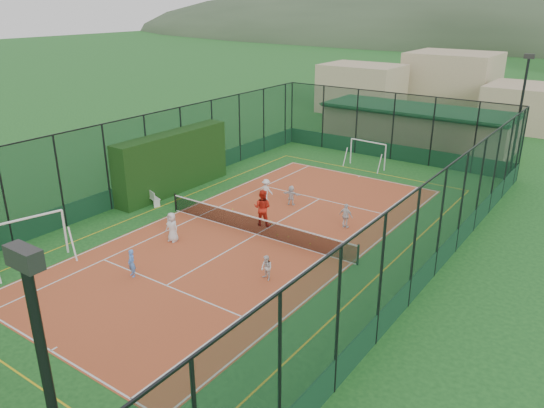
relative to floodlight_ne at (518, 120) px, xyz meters
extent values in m
plane|color=#1C5320|center=(-8.60, -16.60, -4.12)|extent=(300.00, 300.00, 0.00)
cube|color=#C4552B|center=(-8.60, -16.60, -4.12)|extent=(11.17, 23.97, 0.01)
cube|color=black|center=(-16.90, -14.17, -2.25)|extent=(1.29, 8.59, 3.76)
imported|color=silver|center=(-11.55, -19.66, -3.35)|extent=(0.75, 0.50, 1.53)
imported|color=#5490EE|center=(-10.40, -23.26, -3.48)|extent=(0.52, 0.41, 1.26)
imported|color=white|center=(-5.41, -20.12, -3.55)|extent=(0.65, 0.57, 1.13)
imported|color=white|center=(-11.10, -12.28, -3.44)|extent=(0.90, 0.55, 1.34)
imported|color=white|center=(-5.26, -13.15, -3.44)|extent=(0.81, 0.38, 1.35)
imported|color=silver|center=(-9.48, -11.99, -3.52)|extent=(1.15, 0.57, 1.19)
imported|color=red|center=(-9.09, -15.40, -3.12)|extent=(1.14, 0.99, 1.99)
sphere|color=#CCE033|center=(-8.99, -14.77, -4.08)|extent=(0.07, 0.07, 0.07)
sphere|color=#CCE033|center=(-5.72, -16.00, -4.08)|extent=(0.07, 0.07, 0.07)
sphere|color=#CCE033|center=(-7.06, -15.95, -4.08)|extent=(0.07, 0.07, 0.07)
sphere|color=#CCE033|center=(-7.64, -16.08, -4.08)|extent=(0.07, 0.07, 0.07)
sphere|color=#CCE033|center=(-5.80, -15.23, -4.08)|extent=(0.07, 0.07, 0.07)
sphere|color=#CCE033|center=(-8.67, -15.15, -4.08)|extent=(0.07, 0.07, 0.07)
sphere|color=#CCE033|center=(-11.80, -14.62, -4.08)|extent=(0.07, 0.07, 0.07)
camera|label=1|loc=(6.47, -36.51, 7.25)|focal=35.00mm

